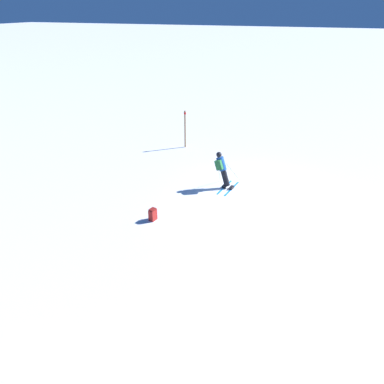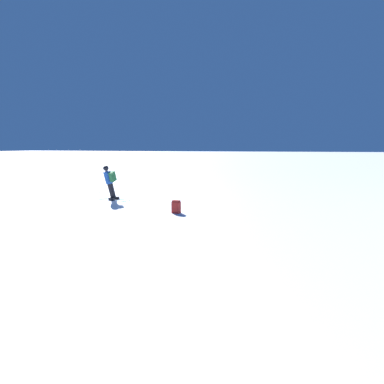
% 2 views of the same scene
% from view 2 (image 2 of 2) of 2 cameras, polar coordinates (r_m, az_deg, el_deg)
% --- Properties ---
extents(ground_plane, '(300.00, 300.00, 0.00)m').
position_cam_2_polar(ground_plane, '(16.00, -12.53, -0.77)').
color(ground_plane, white).
extents(skier, '(1.39, 1.70, 1.74)m').
position_cam_2_polar(skier, '(14.61, -15.40, 2.00)').
color(skier, '#1E7AC6').
rests_on(skier, ground).
extents(spare_backpack, '(0.28, 0.34, 0.50)m').
position_cam_2_polar(spare_backpack, '(11.62, -3.03, -2.85)').
color(spare_backpack, '#AD231E').
rests_on(spare_backpack, ground).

